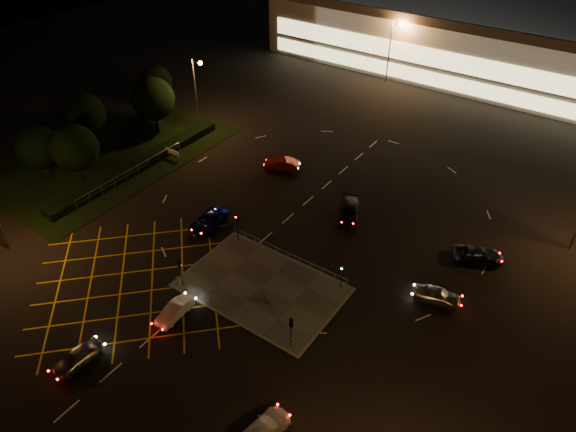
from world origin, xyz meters
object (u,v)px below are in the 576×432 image
Objects in this scene: car_near_silver at (77,357)px; signal_se at (291,327)px; car_queue_white at (174,311)px; car_right_silver at (437,295)px; car_approach_white at (262,430)px; signal_ne at (342,269)px; car_left_blue at (208,221)px; car_circ_red at (282,164)px; signal_nw at (237,222)px; car_far_dkgrey at (349,211)px; signal_sw at (180,267)px; car_east_grey at (478,255)px.

signal_se is at bearing 43.25° from car_near_silver.
signal_se is at bearing 13.60° from car_queue_white.
car_right_silver reaches higher than car_approach_white.
signal_ne is 0.84× the size of car_queue_white.
signal_ne is 14.99m from car_queue_white.
car_near_silver is 1.06× the size of car_queue_white.
signal_ne is 22.78m from car_near_silver.
car_circ_red is (-0.28, 13.77, 0.04)m from car_left_blue.
car_near_silver is at bearing -86.36° from car_left_blue.
signal_nw is at bearing -8.32° from car_left_blue.
car_right_silver is 0.93× the size of car_circ_red.
signal_ne is 0.64× the size of car_far_dkgrey.
signal_se is 7.99m from signal_ne.
car_right_silver is 0.90× the size of car_approach_white.
signal_ne reaches higher than car_circ_red.
car_approach_white is (19.12, -29.33, -0.06)m from car_circ_red.
signal_sw is 1.00× the size of signal_se.
car_far_dkgrey is at bearing 77.55° from car_near_silver.
car_near_silver is at bearing -112.32° from car_queue_white.
car_left_blue is 1.19× the size of car_right_silver.
car_left_blue is (-16.13, 0.14, -1.69)m from signal_ne.
signal_ne is at bearing 58.81° from car_near_silver.
signal_sw is at bearing -69.48° from car_left_blue.
car_right_silver is 7.43m from car_east_grey.
car_queue_white is 0.76× the size of car_far_dkgrey.
car_right_silver is (7.71, 3.58, -1.67)m from signal_ne.
car_far_dkgrey is (7.98, 28.83, 0.03)m from car_near_silver.
car_circ_red is at bearing -47.72° from car_approach_white.
signal_ne is at bearing -70.85° from car_approach_white.
car_near_silver is (-0.77, -18.79, -1.69)m from signal_nw.
car_east_grey is 1.07× the size of car_approach_white.
signal_ne is at bearing 100.03° from car_right_silver.
car_right_silver is 0.84× the size of car_east_grey.
car_far_dkgrey is 14.07m from car_right_silver.
car_left_blue is at bearing -26.73° from signal_se.
car_far_dkgrey is at bearing 47.80° from car_right_silver.
signal_ne reaches higher than car_right_silver.
signal_se is 0.72× the size of car_circ_red.
car_left_blue is 1.01× the size of car_east_grey.
signal_sw is 1.00× the size of signal_nw.
signal_sw is at bearing 106.29° from car_east_grey.
signal_se is 14.41m from signal_nw.
car_approach_white is at bearing 110.02° from signal_se.
car_circ_red is at bearing 101.29° from car_queue_white.
signal_se is 0.84× the size of car_queue_white.
car_circ_red is at bearing 139.73° from signal_ne.
car_far_dkgrey is 1.09× the size of car_approach_white.
signal_nw reaches higher than car_right_silver.
signal_sw is 14.41m from signal_ne.
car_far_dkgrey is (-4.79, 10.04, -1.65)m from signal_ne.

